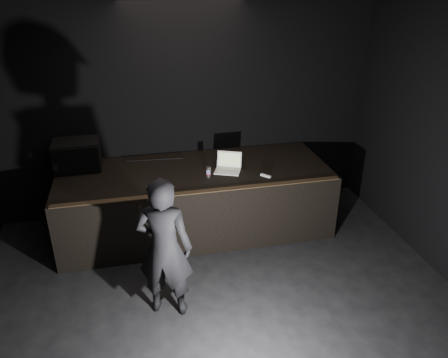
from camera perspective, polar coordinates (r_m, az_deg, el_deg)
name	(u,v)px	position (r m, az deg, el deg)	size (l,w,h in m)	color
room_walls	(242,192)	(3.62, 2.42, -1.67)	(6.10, 7.10, 3.52)	black
stage_riser	(195,200)	(6.70, -3.76, -2.72)	(4.00, 1.50, 1.00)	black
riser_lip	(203,191)	(5.85, -2.80, -1.61)	(3.92, 0.10, 0.01)	brown
stage_monitor	(77,155)	(6.77, -18.62, 2.96)	(0.67, 0.49, 0.44)	black
cable	(154,160)	(6.88, -9.07, 2.49)	(0.02, 0.02, 0.89)	black
laptop	(228,166)	(6.45, 0.56, 1.73)	(0.46, 0.44, 0.25)	white
beer_can	(208,172)	(6.22, -2.05, 0.93)	(0.07, 0.07, 0.16)	silver
plastic_cup	(226,161)	(6.63, 0.25, 2.34)	(0.09, 0.09, 0.11)	white
wii_remote	(266,176)	(6.28, 5.46, 0.43)	(0.04, 0.16, 0.03)	white
person	(165,248)	(4.98, -7.78, -8.95)	(0.64, 0.42, 1.75)	black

